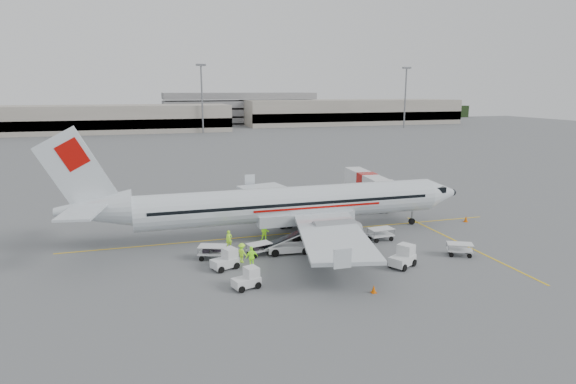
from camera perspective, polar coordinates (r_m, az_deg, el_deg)
name	(u,v)px	position (r m, az deg, el deg)	size (l,w,h in m)	color
ground	(294,233)	(48.27, 0.68, -4.89)	(360.00, 360.00, 0.00)	#56595B
stripe_lead	(294,233)	(48.27, 0.68, -4.89)	(44.00, 0.20, 0.01)	yellow
stripe_cross	(464,245)	(47.62, 20.09, -5.88)	(0.20, 20.00, 0.01)	yellow
terminal_west	(61,120)	(176.34, -25.35, 7.76)	(110.00, 22.00, 9.00)	gray
terminal_east	(350,112)	(207.00, 7.42, 9.40)	(90.00, 26.00, 10.00)	gray
parking_garage	(238,107)	(207.86, -5.90, 10.00)	(62.00, 24.00, 14.00)	slate
treeline	(176,116)	(219.81, -13.12, 8.82)	(300.00, 3.00, 6.00)	black
mast_center	(202,99)	(163.21, -10.15, 10.75)	(3.20, 1.20, 22.00)	slate
mast_east	(405,98)	(187.26, 13.72, 10.74)	(3.20, 1.20, 22.00)	slate
aircraft	(293,181)	(46.44, 0.54, 1.33)	(39.34, 30.84, 10.85)	silver
jet_bridge	(367,188)	(61.28, 9.32, 0.45)	(2.74, 14.62, 3.84)	silver
belt_loader	(289,238)	(42.15, 0.10, -5.49)	(5.00, 1.88, 2.71)	silver
tug_fore	(402,256)	(40.19, 13.41, -7.43)	(2.28, 1.30, 1.76)	silver
tug_mid	(246,278)	(35.27, -4.99, -10.15)	(1.95, 1.12, 1.51)	silver
tug_aft	(225,259)	(39.01, -7.50, -7.90)	(2.10, 1.20, 1.62)	silver
cart_loaded_a	(213,252)	(41.40, -8.94, -7.07)	(2.30, 1.36, 1.20)	silver
cart_loaded_b	(259,249)	(41.95, -3.42, -6.77)	(2.07, 1.22, 1.08)	silver
cart_empty_a	(381,234)	(46.70, 10.93, -4.93)	(2.31, 1.36, 1.20)	silver
cart_empty_b	(460,249)	(44.31, 19.67, -6.43)	(2.12, 1.25, 1.11)	silver
cone_nose	(466,219)	(55.68, 20.34, -2.99)	(0.42, 0.42, 0.68)	#E25A01
cone_port	(242,198)	(62.67, -5.45, -0.73)	(0.33, 0.33, 0.54)	#E25A01
cone_stbd	(374,289)	(35.09, 10.13, -11.23)	(0.36, 0.36, 0.59)	#E25A01
crew_a	(229,239)	(44.00, -7.00, -5.57)	(0.59, 0.39, 1.62)	#ABFF25
crew_b	(265,232)	(45.79, -2.77, -4.75)	(0.81, 0.63, 1.68)	#ABFF25
crew_c	(242,253)	(40.29, -5.49, -7.18)	(1.06, 0.61, 1.65)	#ABFF25
crew_d	(252,257)	(38.98, -4.33, -7.71)	(1.06, 0.44, 1.80)	#ABFF25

